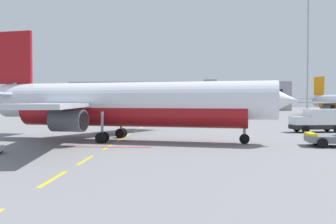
# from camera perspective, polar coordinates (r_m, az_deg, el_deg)

# --- Properties ---
(ground) EXTENTS (400.00, 400.00, 0.00)m
(ground) POSITION_cam_1_polar(r_m,az_deg,el_deg) (52.40, 19.34, -2.96)
(ground) COLOR slate
(apron_paint_markings) EXTENTS (8.00, 94.04, 0.01)m
(apron_paint_markings) POSITION_cam_1_polar(r_m,az_deg,el_deg) (47.85, -5.75, -3.31)
(apron_paint_markings) COLOR yellow
(apron_paint_markings) RESTS_ON ground
(airliner_foreground) EXTENTS (34.67, 33.99, 12.20)m
(airliner_foreground) POSITION_cam_1_polar(r_m,az_deg,el_deg) (38.09, -6.95, 1.35)
(airliner_foreground) COLOR silver
(airliner_foreground) RESTS_ON ground
(fuel_service_truck) EXTENTS (7.32, 3.62, 3.14)m
(fuel_service_truck) POSITION_cam_1_polar(r_m,az_deg,el_deg) (52.51, 22.92, -1.19)
(fuel_service_truck) COLOR black
(fuel_service_truck) RESTS_ON ground
(apron_light_mast_far) EXTENTS (1.80, 1.80, 28.44)m
(apron_light_mast_far) POSITION_cam_1_polar(r_m,az_deg,el_deg) (84.13, 21.50, 10.64)
(apron_light_mast_far) COLOR slate
(apron_light_mast_far) RESTS_ON ground
(terminal_satellite) EXTENTS (99.88, 26.68, 14.64)m
(terminal_satellite) POSITION_cam_1_polar(r_m,az_deg,el_deg) (172.36, 1.78, 2.50)
(terminal_satellite) COLOR gray
(terminal_satellite) RESTS_ON ground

